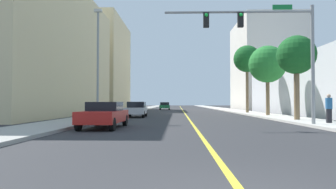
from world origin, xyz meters
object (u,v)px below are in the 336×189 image
Objects in this scene: traffic_signal_mast at (269,37)px; palm_near at (296,56)px; car_red at (104,115)px; car_silver at (136,109)px; palm_mid at (267,65)px; palm_far at (247,59)px; car_green at (165,106)px; pedestrian at (329,108)px; street_lamp at (98,58)px.

traffic_signal_mast is 1.42× the size of palm_near.
car_red is 12.28m from car_silver.
palm_mid is 7.97m from palm_far.
palm_mid reaches higher than palm_near.
car_red is at bearing -132.54° from palm_mid.
palm_mid reaches higher than car_red.
car_green is (-10.89, 27.85, -4.21)m from palm_mid.
palm_near reaches higher than car_silver.
palm_mid is (3.42, 12.23, -0.06)m from traffic_signal_mast.
traffic_signal_mast is at bearing -81.38° from car_green.
car_silver is at bearing -143.29° from palm_far.
traffic_signal_mast reaches higher than palm_mid.
pedestrian is at bearing 140.43° from car_silver.
traffic_signal_mast is 4.97× the size of pedestrian.
street_lamp is 7.53m from car_red.
palm_near is 1.32× the size of car_green.
palm_near is 3.49× the size of pedestrian.
car_silver reaches higher than car_green.
street_lamp is at bearing 178.17° from palm_near.
palm_mid reaches higher than car_silver.
car_red is (1.94, -6.17, -3.86)m from street_lamp.
pedestrian is at bearing -81.32° from palm_near.
palm_far is 1.81× the size of car_green.
car_green is at bearing 84.37° from street_lamp.
car_green is (-7.47, 40.08, -4.28)m from traffic_signal_mast.
car_silver reaches higher than car_red.
palm_far reaches higher than car_red.
traffic_signal_mast is 10.05m from car_red.
pedestrian is (3.71, 0.94, -4.02)m from traffic_signal_mast.
car_green is at bearing 111.36° from palm_mid.
car_red is 2.66× the size of pedestrian.
car_green is (-10.65, 35.66, -3.87)m from palm_near.
car_silver is at bearing 100.17° from pedestrian.
street_lamp is 1.21× the size of palm_mid.
traffic_signal_mast is 1.87× the size of car_red.
palm_near is at bearing -75.30° from car_green.
car_silver is 2.39× the size of pedestrian.
pedestrian is (12.63, -10.05, 0.25)m from car_silver.
car_red is (-9.00, -1.30, -4.29)m from traffic_signal_mast.
car_silver is (-12.15, -9.06, -5.78)m from palm_far.
pedestrian is at bearing -169.46° from car_red.
traffic_signal_mast is 1.88× the size of car_green.
palm_mid is 0.82× the size of palm_far.
palm_far is (14.18, 15.18, 1.94)m from street_lamp.
street_lamp is 4.74× the size of pedestrian.
car_silver is at bearing 151.51° from palm_near.
traffic_signal_mast is at bearing 152.84° from pedestrian.
traffic_signal_mast reaches higher than car_green.
palm_far is at bearing -119.27° from car_red.
palm_mid is 3.91× the size of pedestrian.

